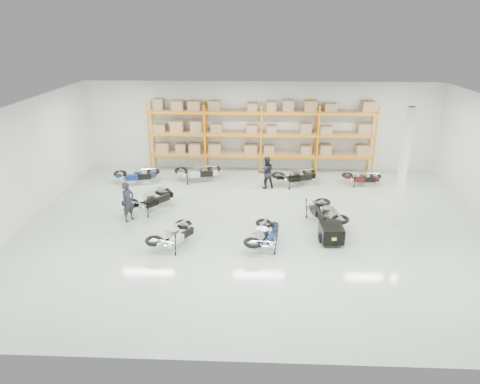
{
  "coord_description": "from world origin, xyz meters",
  "views": [
    {
      "loc": [
        -0.16,
        -14.64,
        7.28
      ],
      "look_at": [
        -0.82,
        0.74,
        1.1
      ],
      "focal_mm": 32.0,
      "sensor_mm": 36.0,
      "label": 1
    }
  ],
  "objects_px": {
    "moto_blue_centre": "(265,231)",
    "moto_touring_right": "(325,209)",
    "moto_silver_left": "(174,231)",
    "moto_back_b": "(198,169)",
    "person_left": "(128,202)",
    "moto_back_a": "(136,172)",
    "moto_back_d": "(362,175)",
    "person_back": "(266,172)",
    "moto_back_c": "(296,173)",
    "moto_black_far_left": "(150,196)",
    "trailer": "(331,233)"
  },
  "relations": [
    {
      "from": "moto_back_b",
      "to": "person_left",
      "type": "bearing_deg",
      "value": 143.78
    },
    {
      "from": "moto_back_a",
      "to": "person_back",
      "type": "height_order",
      "value": "person_back"
    },
    {
      "from": "person_left",
      "to": "moto_blue_centre",
      "type": "bearing_deg",
      "value": -78.51
    },
    {
      "from": "moto_back_c",
      "to": "person_back",
      "type": "relative_size",
      "value": 1.24
    },
    {
      "from": "trailer",
      "to": "person_back",
      "type": "distance_m",
      "value": 5.71
    },
    {
      "from": "moto_blue_centre",
      "to": "person_back",
      "type": "relative_size",
      "value": 1.2
    },
    {
      "from": "moto_back_d",
      "to": "moto_back_b",
      "type": "bearing_deg",
      "value": 89.41
    },
    {
      "from": "moto_silver_left",
      "to": "moto_black_far_left",
      "type": "height_order",
      "value": "moto_black_far_left"
    },
    {
      "from": "moto_blue_centre",
      "to": "moto_back_a",
      "type": "relative_size",
      "value": 0.98
    },
    {
      "from": "moto_back_c",
      "to": "moto_back_a",
      "type": "bearing_deg",
      "value": 71.73
    },
    {
      "from": "moto_back_a",
      "to": "moto_back_b",
      "type": "bearing_deg",
      "value": -93.22
    },
    {
      "from": "trailer",
      "to": "moto_back_d",
      "type": "distance_m",
      "value": 6.28
    },
    {
      "from": "moto_back_c",
      "to": "person_back",
      "type": "bearing_deg",
      "value": 88.57
    },
    {
      "from": "trailer",
      "to": "person_left",
      "type": "relative_size",
      "value": 1.01
    },
    {
      "from": "moto_silver_left",
      "to": "moto_touring_right",
      "type": "relative_size",
      "value": 0.92
    },
    {
      "from": "moto_silver_left",
      "to": "moto_back_c",
      "type": "bearing_deg",
      "value": -95.85
    },
    {
      "from": "moto_back_a",
      "to": "person_back",
      "type": "xyz_separation_m",
      "value": [
        6.17,
        -0.31,
        0.19
      ]
    },
    {
      "from": "moto_black_far_left",
      "to": "moto_back_a",
      "type": "height_order",
      "value": "moto_black_far_left"
    },
    {
      "from": "moto_back_a",
      "to": "person_left",
      "type": "bearing_deg",
      "value": 177.76
    },
    {
      "from": "trailer",
      "to": "person_left",
      "type": "height_order",
      "value": "person_left"
    },
    {
      "from": "moto_blue_centre",
      "to": "moto_back_b",
      "type": "distance_m",
      "value": 7.12
    },
    {
      "from": "moto_back_b",
      "to": "person_back",
      "type": "bearing_deg",
      "value": -115.63
    },
    {
      "from": "moto_silver_left",
      "to": "moto_touring_right",
      "type": "bearing_deg",
      "value": -128.26
    },
    {
      "from": "moto_silver_left",
      "to": "person_left",
      "type": "distance_m",
      "value": 2.9
    },
    {
      "from": "moto_blue_centre",
      "to": "moto_back_c",
      "type": "distance_m",
      "value": 6.2
    },
    {
      "from": "moto_silver_left",
      "to": "moto_back_d",
      "type": "height_order",
      "value": "moto_silver_left"
    },
    {
      "from": "moto_black_far_left",
      "to": "trailer",
      "type": "xyz_separation_m",
      "value": [
        6.99,
        -2.55,
        -0.22
      ]
    },
    {
      "from": "person_back",
      "to": "person_left",
      "type": "bearing_deg",
      "value": 16.42
    },
    {
      "from": "moto_black_far_left",
      "to": "moto_back_b",
      "type": "relative_size",
      "value": 1.03
    },
    {
      "from": "person_back",
      "to": "moto_back_d",
      "type": "bearing_deg",
      "value": 168.56
    },
    {
      "from": "moto_back_d",
      "to": "person_left",
      "type": "xyz_separation_m",
      "value": [
        -9.95,
        -4.32,
        0.3
      ]
    },
    {
      "from": "trailer",
      "to": "moto_black_far_left",
      "type": "bearing_deg",
      "value": 156.7
    },
    {
      "from": "moto_silver_left",
      "to": "moto_touring_right",
      "type": "xyz_separation_m",
      "value": [
        5.45,
        2.03,
        0.05
      ]
    },
    {
      "from": "moto_back_a",
      "to": "person_left",
      "type": "height_order",
      "value": "person_left"
    },
    {
      "from": "moto_back_a",
      "to": "moto_back_b",
      "type": "xyz_separation_m",
      "value": [
        2.88,
        0.51,
        0.02
      ]
    },
    {
      "from": "moto_silver_left",
      "to": "trailer",
      "type": "relative_size",
      "value": 1.13
    },
    {
      "from": "moto_blue_centre",
      "to": "moto_back_c",
      "type": "xyz_separation_m",
      "value": [
        1.53,
        6.01,
        0.02
      ]
    },
    {
      "from": "moto_touring_right",
      "to": "person_back",
      "type": "height_order",
      "value": "person_back"
    },
    {
      "from": "moto_back_b",
      "to": "person_back",
      "type": "height_order",
      "value": "person_back"
    },
    {
      "from": "moto_silver_left",
      "to": "person_back",
      "type": "distance_m",
      "value": 6.55
    },
    {
      "from": "moto_back_c",
      "to": "person_left",
      "type": "xyz_separation_m",
      "value": [
        -6.79,
        -4.21,
        0.21
      ]
    },
    {
      "from": "moto_silver_left",
      "to": "person_back",
      "type": "bearing_deg",
      "value": -88.4
    },
    {
      "from": "moto_blue_centre",
      "to": "moto_touring_right",
      "type": "distance_m",
      "value": 3.0
    },
    {
      "from": "moto_silver_left",
      "to": "moto_back_b",
      "type": "relative_size",
      "value": 0.93
    },
    {
      "from": "moto_blue_centre",
      "to": "moto_back_a",
      "type": "distance_m",
      "value": 8.43
    },
    {
      "from": "moto_blue_centre",
      "to": "moto_back_b",
      "type": "height_order",
      "value": "moto_back_b"
    },
    {
      "from": "person_back",
      "to": "moto_blue_centre",
      "type": "bearing_deg",
      "value": 70.35
    },
    {
      "from": "trailer",
      "to": "moto_blue_centre",
      "type": "bearing_deg",
      "value": -175.94
    },
    {
      "from": "moto_back_a",
      "to": "moto_back_c",
      "type": "bearing_deg",
      "value": -102.13
    },
    {
      "from": "moto_black_far_left",
      "to": "moto_back_a",
      "type": "bearing_deg",
      "value": -25.91
    }
  ]
}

